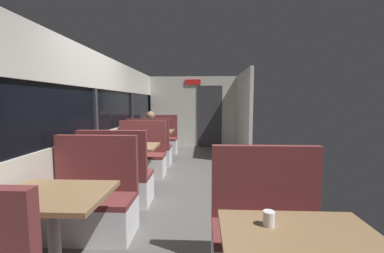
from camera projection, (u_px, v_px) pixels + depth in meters
ground_plane at (182, 192)px, 4.14m from camera, size 3.30×9.20×0.02m
carriage_window_panel_left at (95, 124)px, 4.09m from camera, size 0.09×8.48×2.30m
carriage_end_bulkhead at (195, 112)px, 8.19m from camera, size 2.90×0.11×2.30m
carriage_aisle_panel_right at (243, 114)px, 6.94m from camera, size 0.08×2.40×2.30m
dining_table_near_window at (52, 205)px, 2.04m from camera, size 0.90×0.70×0.74m
bench_near_window_facing_entry at (92, 206)px, 2.77m from camera, size 0.95×0.50×1.10m
dining_table_mid_window at (131, 151)px, 4.24m from camera, size 0.90×0.70×0.74m
bench_mid_window_facing_end at (117, 182)px, 3.58m from camera, size 0.95×0.50×1.10m
bench_mid_window_facing_entry at (141, 160)px, 4.97m from camera, size 0.95×0.50×1.10m
dining_table_far_window at (156, 134)px, 6.45m from camera, size 0.90×0.70×0.74m
bench_far_window_facing_end at (150, 151)px, 5.79m from camera, size 0.95×0.50×1.10m
bench_far_window_facing_entry at (160, 142)px, 7.18m from camera, size 0.95×0.50×1.10m
bench_front_aisle_facing_entry at (269, 240)px, 2.09m from camera, size 0.95×0.50×1.10m
seated_passenger at (151, 142)px, 5.84m from camera, size 0.47×0.55×1.26m
coffee_cup_primary at (269, 218)px, 1.49m from camera, size 0.07×0.07×0.09m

